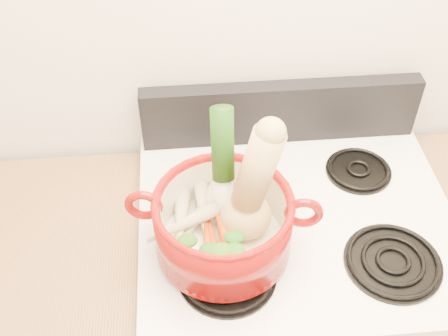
{
  "coord_description": "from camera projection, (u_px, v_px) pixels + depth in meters",
  "views": [
    {
      "loc": [
        -0.26,
        0.51,
        2.0
      ],
      "look_at": [
        -0.19,
        1.29,
        1.24
      ],
      "focal_mm": 45.0,
      "sensor_mm": 36.0,
      "label": 1
    }
  ],
  "objects": [
    {
      "name": "leek",
      "position": [
        223.0,
        170.0,
        1.2
      ],
      "size": [
        0.05,
        0.11,
        0.32
      ],
      "primitive_type": "cylinder",
      "rotation": [
        -0.19,
        0.0,
        0.03
      ],
      "color": "white",
      "rests_on": "dutch_oven"
    },
    {
      "name": "dutch_oven",
      "position": [
        223.0,
        225.0,
        1.24
      ],
      "size": [
        0.35,
        0.35,
        0.15
      ],
      "primitive_type": "cylinder",
      "rotation": [
        0.0,
        0.0,
        -0.15
      ],
      "color": "maroon",
      "rests_on": "burner_front_left"
    },
    {
      "name": "parsnip_3",
      "position": [
        185.0,
        222.0,
        1.25
      ],
      "size": [
        0.19,
        0.11,
        0.06
      ],
      "primitive_type": "cone",
      "rotation": [
        1.66,
        0.0,
        -1.2
      ],
      "color": "beige",
      "rests_on": "dutch_oven"
    },
    {
      "name": "burner_back_right",
      "position": [
        359.0,
        169.0,
        1.49
      ],
      "size": [
        0.17,
        0.17,
        0.02
      ],
      "primitive_type": "cylinder",
      "color": "black",
      "rests_on": "cooktop"
    },
    {
      "name": "pot_handle_right",
      "position": [
        304.0,
        213.0,
        1.2
      ],
      "size": [
        0.09,
        0.03,
        0.09
      ],
      "primitive_type": "torus",
      "rotation": [
        1.57,
        0.0,
        -0.15
      ],
      "color": "maroon",
      "rests_on": "dutch_oven"
    },
    {
      "name": "burner_front_right",
      "position": [
        393.0,
        261.0,
        1.28
      ],
      "size": [
        0.22,
        0.22,
        0.02
      ],
      "primitive_type": "cylinder",
      "color": "black",
      "rests_on": "cooktop"
    },
    {
      "name": "control_backsplash",
      "position": [
        280.0,
        112.0,
        1.54
      ],
      "size": [
        0.76,
        0.05,
        0.18
      ],
      "primitive_type": "cube",
      "color": "black",
      "rests_on": "cooktop"
    },
    {
      "name": "pot_handle_left",
      "position": [
        144.0,
        205.0,
        1.22
      ],
      "size": [
        0.09,
        0.03,
        0.09
      ],
      "primitive_type": "torus",
      "rotation": [
        1.57,
        0.0,
        -0.15
      ],
      "color": "maroon",
      "rests_on": "dutch_oven"
    },
    {
      "name": "parsnip_1",
      "position": [
        180.0,
        225.0,
        1.27
      ],
      "size": [
        0.06,
        0.2,
        0.06
      ],
      "primitive_type": "cone",
      "rotation": [
        1.66,
        0.0,
        -0.1
      ],
      "color": "beige",
      "rests_on": "dutch_oven"
    },
    {
      "name": "carrot_4",
      "position": [
        223.0,
        232.0,
        1.23
      ],
      "size": [
        0.06,
        0.17,
        0.05
      ],
      "primitive_type": "cone",
      "rotation": [
        1.66,
        0.0,
        0.19
      ],
      "color": "#BA4909",
      "rests_on": "dutch_oven"
    },
    {
      "name": "carrot_3",
      "position": [
        216.0,
        250.0,
        1.21
      ],
      "size": [
        0.14,
        0.1,
        0.04
      ],
      "primitive_type": "cone",
      "rotation": [
        1.66,
        0.0,
        -0.99
      ],
      "color": "#C44B09",
      "rests_on": "dutch_oven"
    },
    {
      "name": "ginger",
      "position": [
        223.0,
        201.0,
        1.32
      ],
      "size": [
        0.09,
        0.07,
        0.05
      ],
      "primitive_type": "ellipsoid",
      "rotation": [
        0.0,
        0.0,
        0.05
      ],
      "color": "#D1BF80",
      "rests_on": "dutch_oven"
    },
    {
      "name": "carrot_0",
      "position": [
        215.0,
        252.0,
        1.22
      ],
      "size": [
        0.05,
        0.18,
        0.05
      ],
      "primitive_type": "cone",
      "rotation": [
        1.66,
        0.0,
        0.08
      ],
      "color": "#D0430A",
      "rests_on": "dutch_oven"
    },
    {
      "name": "parsnip_2",
      "position": [
        203.0,
        207.0,
        1.29
      ],
      "size": [
        0.05,
        0.19,
        0.06
      ],
      "primitive_type": "cone",
      "rotation": [
        1.66,
        0.0,
        0.03
      ],
      "color": "beige",
      "rests_on": "dutch_oven"
    },
    {
      "name": "carrot_2",
      "position": [
        225.0,
        244.0,
        1.23
      ],
      "size": [
        0.06,
        0.18,
        0.05
      ],
      "primitive_type": "cone",
      "rotation": [
        1.66,
        0.0,
        0.12
      ],
      "color": "#D4500A",
      "rests_on": "dutch_oven"
    },
    {
      "name": "cooktop",
      "position": [
        297.0,
        220.0,
        1.4
      ],
      "size": [
        0.78,
        0.67,
        0.03
      ],
      "primitive_type": "cube",
      "color": "white",
      "rests_on": "stove_body"
    },
    {
      "name": "stove_body",
      "position": [
        283.0,
        320.0,
        1.73
      ],
      "size": [
        0.76,
        0.65,
        0.92
      ],
      "primitive_type": "cube",
      "color": "white",
      "rests_on": "floor"
    },
    {
      "name": "wall_back",
      "position": [
        284.0,
        17.0,
        1.39
      ],
      "size": [
        3.5,
        0.02,
        2.6
      ],
      "primitive_type": "cube",
      "color": "white",
      "rests_on": "floor"
    },
    {
      "name": "carrot_1",
      "position": [
        208.0,
        250.0,
        1.22
      ],
      "size": [
        0.03,
        0.16,
        0.05
      ],
      "primitive_type": "cone",
      "rotation": [
        1.66,
        0.0,
        -0.01
      ],
      "color": "#D44A0A",
      "rests_on": "dutch_oven"
    },
    {
      "name": "squash",
      "position": [
        247.0,
        186.0,
        1.19
      ],
      "size": [
        0.19,
        0.14,
        0.32
      ],
      "primitive_type": null,
      "rotation": [
        0.0,
        0.22,
        0.08
      ],
      "color": "tan",
      "rests_on": "dutch_oven"
    },
    {
      "name": "burner_back_left",
      "position": [
        216.0,
        179.0,
        1.47
      ],
      "size": [
        0.17,
        0.17,
        0.02
      ],
      "primitive_type": "cylinder",
      "color": "black",
      "rests_on": "cooktop"
    },
    {
      "name": "burner_front_left",
      "position": [
        227.0,
        274.0,
        1.25
      ],
      "size": [
        0.22,
        0.22,
        0.02
      ],
      "primitive_type": "cylinder",
      "color": "black",
      "rests_on": "cooktop"
    },
    {
      "name": "parsnip_0",
      "position": [
        199.0,
        214.0,
        1.29
      ],
      "size": [
        0.15,
        0.2,
        0.06
      ],
      "primitive_type": "cone",
      "rotation": [
        1.66,
        0.0,
        -0.56
      ],
      "color": "beige",
      "rests_on": "dutch_oven"
    }
  ]
}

